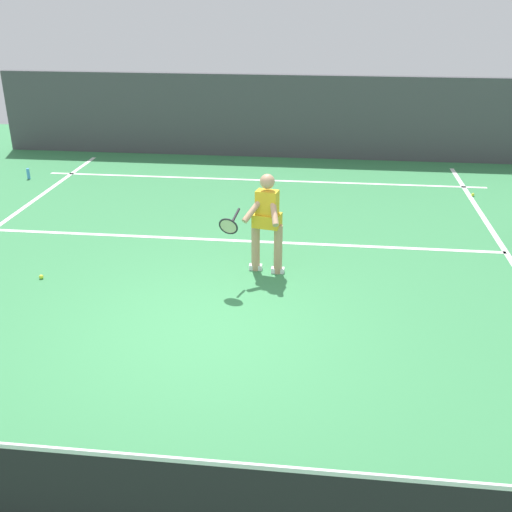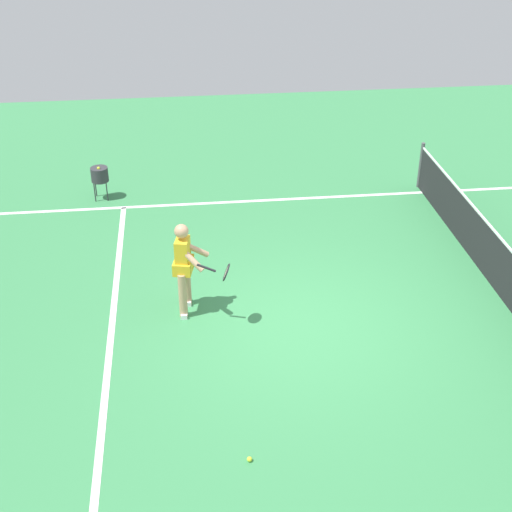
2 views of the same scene
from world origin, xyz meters
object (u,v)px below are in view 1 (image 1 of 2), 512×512
at_px(tennis_player, 266,220).
at_px(water_bottle, 28,174).
at_px(tennis_ball_mid, 41,277).
at_px(tennis_ball_near, 473,195).

distance_m(tennis_player, water_bottle, 7.37).
bearing_deg(water_bottle, tennis_player, 143.62).
xyz_separation_m(tennis_player, tennis_ball_mid, (3.33, 0.64, -0.81)).
bearing_deg(tennis_player, tennis_ball_mid, 10.90).
bearing_deg(tennis_ball_mid, tennis_player, -169.10).
relative_size(tennis_player, tennis_ball_mid, 23.48).
relative_size(tennis_player, tennis_ball_near, 23.48).
bearing_deg(tennis_ball_near, tennis_player, 46.87).
bearing_deg(tennis_ball_mid, tennis_ball_near, -146.29).
height_order(tennis_ball_mid, water_bottle, water_bottle).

